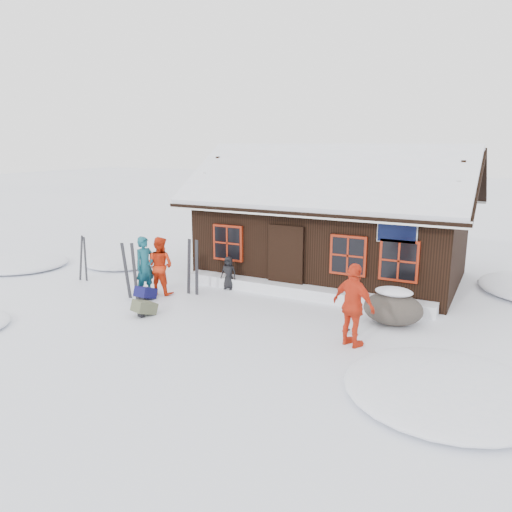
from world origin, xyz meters
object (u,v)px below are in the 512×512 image
at_px(skier_orange_right, 354,305).
at_px(skier_crouched, 229,273).
at_px(ski_poles, 352,306).
at_px(backpack_olive, 144,310).
at_px(skier_teal, 145,267).
at_px(backpack_blue, 146,295).
at_px(ski_pair_left, 83,259).
at_px(skier_orange_left, 160,265).
at_px(boulder, 393,308).

height_order(skier_orange_right, skier_crouched, skier_orange_right).
distance_m(skier_orange_right, ski_poles, 0.79).
relative_size(ski_poles, backpack_olive, 2.61).
bearing_deg(ski_poles, skier_teal, 178.92).
relative_size(skier_crouched, backpack_blue, 1.87).
distance_m(ski_poles, backpack_olive, 5.37).
xyz_separation_m(ski_pair_left, backpack_blue, (3.11, -0.69, -0.58)).
xyz_separation_m(skier_teal, skier_orange_left, (0.24, 0.40, -0.02)).
bearing_deg(ski_poles, skier_orange_right, -72.16).
height_order(skier_teal, boulder, skier_teal).
height_order(boulder, backpack_olive, boulder).
relative_size(skier_orange_left, skier_crouched, 1.69).
xyz_separation_m(skier_orange_right, skier_crouched, (-4.69, 2.58, -0.43)).
xyz_separation_m(ski_poles, backpack_olive, (-5.19, -1.26, -0.53)).
bearing_deg(skier_teal, skier_orange_left, -17.99).
xyz_separation_m(skier_crouched, backpack_olive, (-0.74, -3.12, -0.36)).
height_order(skier_orange_right, ski_pair_left, skier_orange_right).
relative_size(boulder, ski_poles, 1.01).
distance_m(skier_crouched, ski_poles, 4.84).
xyz_separation_m(skier_teal, backpack_blue, (0.23, -0.31, -0.74)).
distance_m(skier_teal, backpack_blue, 0.84).
relative_size(ski_poles, backpack_blue, 2.64).
relative_size(skier_crouched, boulder, 0.70).
xyz_separation_m(skier_orange_left, ski_pair_left, (-3.12, -0.02, -0.14)).
bearing_deg(boulder, ski_pair_left, -176.74).
distance_m(ski_pair_left, ski_poles, 9.15).
xyz_separation_m(skier_teal, skier_crouched, (1.80, 1.75, -0.38)).
relative_size(skier_orange_right, ski_poles, 1.30).
bearing_deg(skier_orange_right, skier_orange_left, 11.93).
relative_size(ski_pair_left, ski_poles, 1.07).
bearing_deg(skier_orange_left, backpack_blue, 87.62).
bearing_deg(skier_crouched, skier_teal, -142.55).
bearing_deg(skier_orange_right, boulder, -82.82).
xyz_separation_m(skier_orange_left, backpack_blue, (-0.01, -0.71, -0.72)).
xyz_separation_m(skier_teal, ski_poles, (6.26, -0.12, -0.21)).
xyz_separation_m(skier_orange_left, ski_poles, (6.02, -0.51, -0.18)).
distance_m(skier_orange_left, boulder, 6.79).
bearing_deg(ski_pair_left, ski_poles, 9.46).
height_order(ski_poles, backpack_olive, ski_poles).
bearing_deg(ski_poles, boulder, 55.36).
distance_m(skier_orange_left, skier_orange_right, 6.37).
relative_size(skier_teal, skier_orange_right, 0.95).
bearing_deg(boulder, skier_crouched, 171.19).
bearing_deg(boulder, skier_teal, -172.33).
bearing_deg(skier_teal, backpack_olive, -129.00).
xyz_separation_m(skier_orange_left, skier_orange_right, (6.25, -1.23, 0.08)).
bearing_deg(boulder, backpack_blue, -169.49).
xyz_separation_m(skier_teal, boulder, (7.00, 0.94, -0.46)).
relative_size(boulder, backpack_blue, 2.68).
xyz_separation_m(backpack_blue, backpack_olive, (0.84, -1.06, 0.00)).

